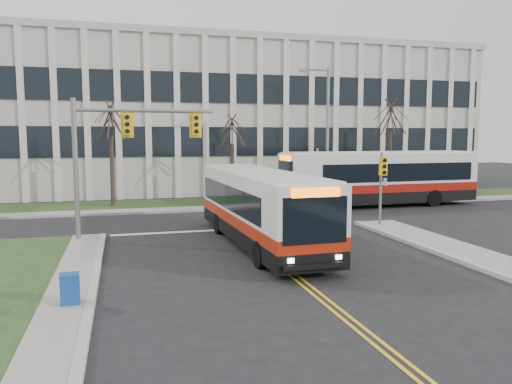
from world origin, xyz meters
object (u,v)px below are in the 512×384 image
at_px(streetlight, 325,127).
at_px(newspaper_box_blue, 70,291).
at_px(bus_cross, 379,179).
at_px(directory_sign, 242,187).
at_px(bus_main, 260,209).

distance_m(streetlight, newspaper_box_blue, 23.77).
xyz_separation_m(bus_cross, newspaper_box_blue, (-17.79, -15.77, -1.28)).
bearing_deg(directory_sign, bus_cross, -22.42).
bearing_deg(bus_main, streetlight, 53.94).
height_order(streetlight, directory_sign, streetlight).
bearing_deg(streetlight, directory_sign, 166.77).
distance_m(bus_cross, newspaper_box_blue, 23.80).
relative_size(streetlight, bus_main, 0.80).
bearing_deg(bus_main, newspaper_box_blue, -139.88).
xyz_separation_m(bus_main, newspaper_box_blue, (-7.00, -6.34, -1.06)).
height_order(bus_cross, newspaper_box_blue, bus_cross).
distance_m(directory_sign, newspaper_box_blue, 21.41).
relative_size(streetlight, newspaper_box_blue, 9.68).
xyz_separation_m(streetlight, bus_main, (-7.83, -11.62, -3.66)).
height_order(streetlight, bus_cross, streetlight).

